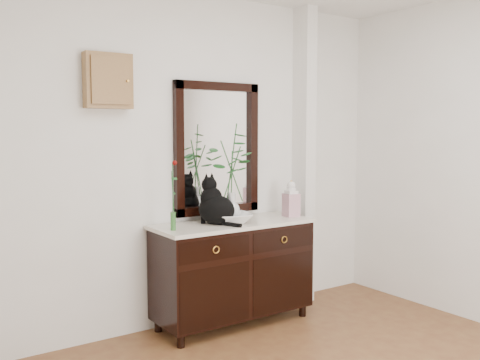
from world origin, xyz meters
TOP-DOWN VIEW (x-y plane):
  - wall_back at (0.00, 1.98)m, footprint 3.60×0.04m
  - pilaster at (1.00, 1.90)m, footprint 0.12×0.20m
  - sideboard at (0.10, 1.73)m, footprint 1.33×0.52m
  - wall_mirror at (0.10, 1.97)m, footprint 0.80×0.06m
  - key_cabinet at (-0.85, 1.94)m, footprint 0.35×0.10m
  - cat at (-0.06, 1.72)m, footprint 0.37×0.41m
  - lotus_bowl at (0.06, 1.69)m, footprint 0.40×0.40m
  - vase_branches at (0.06, 1.69)m, footprint 0.40×0.40m
  - bud_vase_rose at (-0.47, 1.68)m, footprint 0.08×0.08m
  - ginger_jar at (0.67, 1.68)m, footprint 0.13×0.13m

SIDE VIEW (x-z plane):
  - sideboard at x=0.10m, z-range 0.06..0.88m
  - lotus_bowl at x=0.06m, z-range 0.85..0.93m
  - ginger_jar at x=0.67m, z-range 0.85..1.17m
  - cat at x=-0.06m, z-range 0.85..1.23m
  - bud_vase_rose at x=-0.47m, z-range 0.85..1.38m
  - vase_branches at x=0.06m, z-range 0.87..1.66m
  - wall_back at x=0.00m, z-range 0.00..2.70m
  - pilaster at x=1.00m, z-range 0.00..2.70m
  - wall_mirror at x=0.10m, z-range 0.89..1.99m
  - key_cabinet at x=-0.85m, z-range 1.75..2.15m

